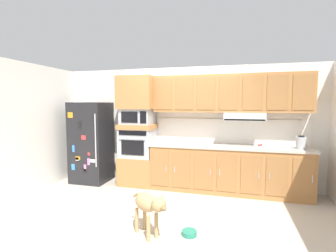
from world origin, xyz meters
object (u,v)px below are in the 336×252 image
object	(u,v)px
microwave	(138,117)
electric_kettle	(301,143)
built_in_oven	(138,143)
dog_food_bowl	(189,233)
dog	(149,205)
refrigerator	(91,142)
screwdriver	(260,145)

from	to	relation	value
microwave	electric_kettle	world-z (taller)	microwave
microwave	electric_kettle	distance (m)	3.18
built_in_oven	electric_kettle	bearing A→B (deg)	-0.86
microwave	dog_food_bowl	distance (m)	2.72
electric_kettle	dog	xyz separation A→B (m)	(-2.21, -1.93, -0.61)
built_in_oven	dog_food_bowl	world-z (taller)	built_in_oven
built_in_oven	dog	xyz separation A→B (m)	(0.94, -1.97, -0.47)
microwave	electric_kettle	xyz separation A→B (m)	(3.15, -0.05, -0.43)
refrigerator	microwave	bearing A→B (deg)	3.58
electric_kettle	microwave	bearing A→B (deg)	179.14
screwdriver	dog	distance (m)	2.66
dog_food_bowl	dog	bearing A→B (deg)	-161.25
built_in_oven	dog	bearing A→B (deg)	-64.52
refrigerator	dog_food_bowl	size ratio (longest dim) A/B	8.80
built_in_oven	dog_food_bowl	size ratio (longest dim) A/B	3.50
dog_food_bowl	electric_kettle	bearing A→B (deg)	45.83
dog_food_bowl	refrigerator	bearing A→B (deg)	145.46
microwave	dog_food_bowl	world-z (taller)	microwave
electric_kettle	dog	size ratio (longest dim) A/B	0.38
screwdriver	dog	world-z (taller)	screwdriver
refrigerator	microwave	xyz separation A→B (m)	(1.08, 0.07, 0.58)
built_in_oven	electric_kettle	xyz separation A→B (m)	(3.15, -0.05, 0.13)
built_in_oven	electric_kettle	distance (m)	3.15
microwave	screwdriver	distance (m)	2.54
refrigerator	dog	distance (m)	2.82
screwdriver	built_in_oven	bearing A→B (deg)	-176.89
microwave	electric_kettle	bearing A→B (deg)	-0.86
built_in_oven	microwave	size ratio (longest dim) A/B	1.09
electric_kettle	dog_food_bowl	world-z (taller)	electric_kettle
screwdriver	dog	size ratio (longest dim) A/B	0.27
built_in_oven	dog_food_bowl	distance (m)	2.47
refrigerator	built_in_oven	world-z (taller)	refrigerator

